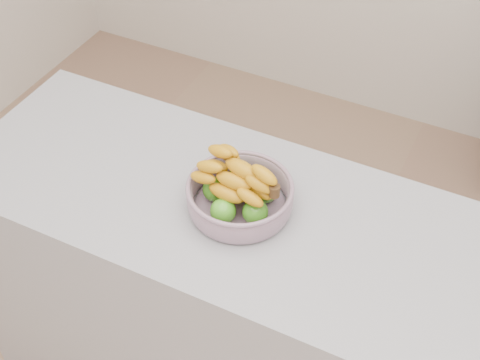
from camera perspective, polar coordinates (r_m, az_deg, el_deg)
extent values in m
cube|color=#9998A0|center=(2.05, 4.97, -12.86)|extent=(2.00, 0.60, 0.90)
cylinder|color=#A0A9C0|center=(1.73, 0.00, -2.25)|extent=(0.24, 0.24, 0.01)
torus|color=#A0A9C0|center=(1.69, 0.00, -0.61)|extent=(0.28, 0.28, 0.01)
sphere|color=#329119|center=(1.67, -1.45, -2.67)|extent=(0.07, 0.07, 0.07)
sphere|color=#329119|center=(1.67, 1.31, -2.74)|extent=(0.07, 0.07, 0.07)
sphere|color=#329119|center=(1.72, 2.19, -0.91)|extent=(0.07, 0.07, 0.07)
sphere|color=#329119|center=(1.76, 0.08, 0.23)|extent=(0.07, 0.07, 0.07)
sphere|color=#329119|center=(1.73, -2.14, -0.79)|extent=(0.07, 0.07, 0.07)
ellipsoid|color=#EEAE14|center=(1.66, -1.18, -1.13)|extent=(0.18, 0.05, 0.04)
ellipsoid|color=#EEAE14|center=(1.68, -0.24, -0.30)|extent=(0.18, 0.07, 0.04)
ellipsoid|color=#EEAE14|center=(1.71, 0.67, 0.51)|extent=(0.18, 0.09, 0.04)
ellipsoid|color=#EEAE14|center=(1.65, -0.51, -0.11)|extent=(0.17, 0.04, 0.04)
ellipsoid|color=#EEAE14|center=(1.67, 0.50, 0.78)|extent=(0.18, 0.10, 0.04)
ellipsoid|color=#EEAE14|center=(1.64, 0.15, 0.95)|extent=(0.18, 0.07, 0.04)
cylinder|color=#3C2713|center=(1.61, 2.95, -0.93)|extent=(0.03, 0.03, 0.03)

